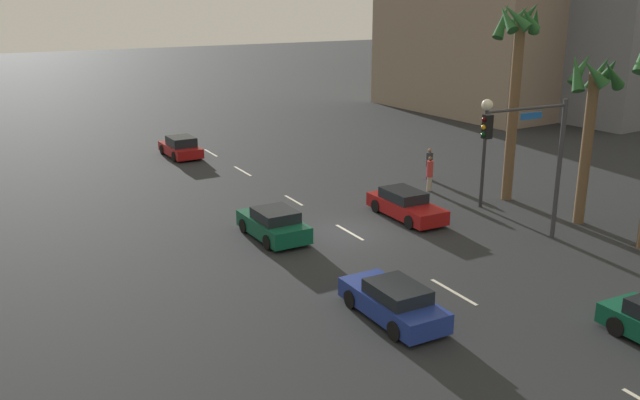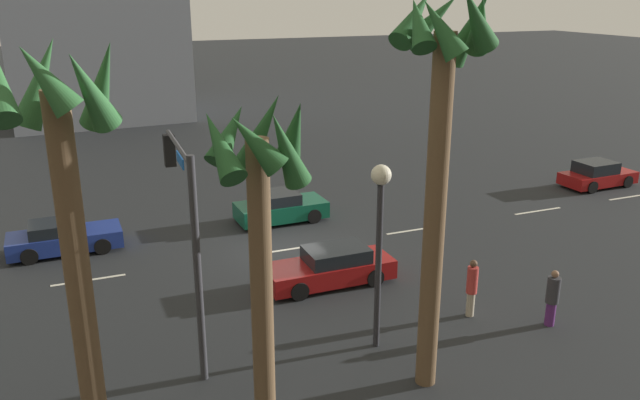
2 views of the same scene
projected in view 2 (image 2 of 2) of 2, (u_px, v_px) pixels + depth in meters
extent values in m
plane|color=#232628|center=(287.00, 250.00, 25.53)|extent=(220.00, 220.00, 0.00)
cube|color=silver|center=(628.00, 197.00, 31.98)|extent=(2.40, 0.14, 0.01)
cube|color=silver|center=(538.00, 211.00, 29.98)|extent=(2.60, 0.14, 0.01)
cube|color=silver|center=(408.00, 231.00, 27.49)|extent=(2.01, 0.14, 0.01)
cube|color=silver|center=(283.00, 250.00, 25.47)|extent=(2.35, 0.14, 0.01)
cube|color=silver|center=(89.00, 280.00, 22.85)|extent=(2.54, 0.14, 0.01)
cube|color=#0F5138|center=(281.00, 210.00, 28.58)|extent=(4.01, 1.92, 0.71)
cube|color=black|center=(276.00, 198.00, 28.30)|extent=(1.94, 1.65, 0.47)
cylinder|color=black|center=(300.00, 205.00, 29.85)|extent=(0.65, 0.24, 0.64)
cylinder|color=black|center=(314.00, 216.00, 28.36)|extent=(0.65, 0.24, 0.64)
cylinder|color=black|center=(249.00, 212.00, 28.91)|extent=(0.65, 0.24, 0.64)
cylinder|color=black|center=(261.00, 224.00, 27.43)|extent=(0.65, 0.24, 0.64)
cube|color=maroon|center=(329.00, 271.00, 22.45)|extent=(4.52, 1.67, 0.66)
cube|color=black|center=(336.00, 254.00, 22.37)|extent=(2.17, 1.47, 0.49)
cylinder|color=black|center=(299.00, 291.00, 21.31)|extent=(0.64, 0.22, 0.64)
cylinder|color=black|center=(284.00, 273.00, 22.69)|extent=(0.64, 0.22, 0.64)
cylinder|color=black|center=(375.00, 278.00, 22.32)|extent=(0.64, 0.22, 0.64)
cylinder|color=black|center=(356.00, 261.00, 23.70)|extent=(0.64, 0.22, 0.64)
cube|color=maroon|center=(598.00, 178.00, 33.66)|extent=(4.01, 1.88, 0.60)
cube|color=black|center=(596.00, 167.00, 33.38)|extent=(1.95, 1.60, 0.59)
cylinder|color=black|center=(602.00, 174.00, 34.90)|extent=(0.65, 0.24, 0.64)
cylinder|color=black|center=(627.00, 182.00, 33.46)|extent=(0.65, 0.24, 0.64)
cylinder|color=black|center=(568.00, 179.00, 33.95)|extent=(0.65, 0.24, 0.64)
cylinder|color=black|center=(592.00, 187.00, 32.51)|extent=(0.65, 0.24, 0.64)
cube|color=navy|center=(65.00, 240.00, 25.21)|extent=(4.25, 1.72, 0.67)
cube|color=black|center=(57.00, 227.00, 24.94)|extent=(2.04, 1.50, 0.45)
cylinder|color=black|center=(99.00, 233.00, 26.44)|extent=(0.64, 0.22, 0.64)
cylinder|color=black|center=(103.00, 246.00, 25.04)|extent=(0.64, 0.22, 0.64)
cylinder|color=black|center=(30.00, 242.00, 25.48)|extent=(0.64, 0.22, 0.64)
cylinder|color=black|center=(29.00, 256.00, 24.09)|extent=(0.64, 0.22, 0.64)
cylinder|color=#38383D|center=(198.00, 273.00, 16.15)|extent=(0.20, 0.20, 6.12)
cylinder|color=#38383D|center=(178.00, 147.00, 17.09)|extent=(0.26, 4.09, 0.12)
cube|color=black|center=(169.00, 150.00, 19.09)|extent=(0.33, 0.33, 0.95)
sphere|color=#360503|center=(168.00, 140.00, 19.16)|extent=(0.20, 0.20, 0.20)
sphere|color=orange|center=(169.00, 149.00, 19.26)|extent=(0.20, 0.20, 0.20)
sphere|color=black|center=(169.00, 159.00, 19.35)|extent=(0.20, 0.20, 0.20)
cube|color=#1959B2|center=(180.00, 160.00, 17.01)|extent=(0.08, 1.10, 0.28)
cylinder|color=#2D2D33|center=(378.00, 269.00, 17.92)|extent=(0.18, 0.18, 4.88)
sphere|color=#F2EACC|center=(381.00, 175.00, 17.07)|extent=(0.56, 0.56, 0.56)
cylinder|color=#B2A58C|center=(470.00, 304.00, 20.27)|extent=(0.28, 0.28, 0.80)
cylinder|color=#BF3833|center=(472.00, 280.00, 20.01)|extent=(0.38, 0.38, 0.87)
sphere|color=brown|center=(474.00, 264.00, 19.84)|extent=(0.24, 0.24, 0.24)
cylinder|color=#59266B|center=(550.00, 314.00, 19.71)|extent=(0.42, 0.42, 0.77)
cylinder|color=#333338|center=(553.00, 290.00, 19.46)|extent=(0.56, 0.56, 0.83)
sphere|color=#8C664C|center=(555.00, 274.00, 19.30)|extent=(0.23, 0.23, 0.23)
cylinder|color=brown|center=(434.00, 222.00, 15.57)|extent=(0.53, 0.53, 8.98)
cone|color=#235628|center=(419.00, 23.00, 13.97)|extent=(0.75, 1.32, 1.35)
cone|color=#235628|center=(441.00, 28.00, 13.53)|extent=(1.29, 1.23, 1.43)
cone|color=#235628|center=(476.00, 18.00, 13.54)|extent=(1.49, 1.02, 1.53)
cone|color=#235628|center=(480.00, 23.00, 14.00)|extent=(1.18, 1.43, 1.48)
cone|color=#235628|center=(471.00, 27.00, 14.74)|extent=(1.00, 1.49, 1.91)
cone|color=#235628|center=(433.00, 20.00, 14.84)|extent=(1.61, 0.80, 1.50)
cone|color=#235628|center=(415.00, 17.00, 14.55)|extent=(1.65, 1.26, 1.47)
cylinder|color=brown|center=(80.00, 295.00, 12.75)|extent=(0.51, 0.51, 8.15)
cone|color=#2D6633|center=(45.00, 78.00, 10.80)|extent=(1.23, 0.75, 1.37)
cone|color=#2D6633|center=(89.00, 90.00, 11.21)|extent=(1.28, 1.33, 1.62)
cone|color=#2D6633|center=(102.00, 84.00, 12.12)|extent=(1.10, 1.52, 1.90)
cone|color=#2D6633|center=(40.00, 82.00, 12.13)|extent=(1.32, 0.86, 1.84)
cylinder|color=brown|center=(262.00, 295.00, 14.01)|extent=(0.49, 0.49, 7.00)
cone|color=#235628|center=(220.00, 145.00, 12.52)|extent=(0.83, 1.66, 1.49)
cone|color=#235628|center=(255.00, 142.00, 12.28)|extent=(1.40, 0.96, 1.35)
cone|color=#235628|center=(286.00, 149.00, 12.45)|extent=(1.32, 1.04, 1.70)
cone|color=#235628|center=(294.00, 131.00, 13.16)|extent=(0.59, 1.36, 1.62)
cone|color=#235628|center=(262.00, 130.00, 13.74)|extent=(1.38, 1.02, 1.78)
cone|color=#235628|center=(229.00, 134.00, 13.24)|extent=(1.40, 1.27, 1.39)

